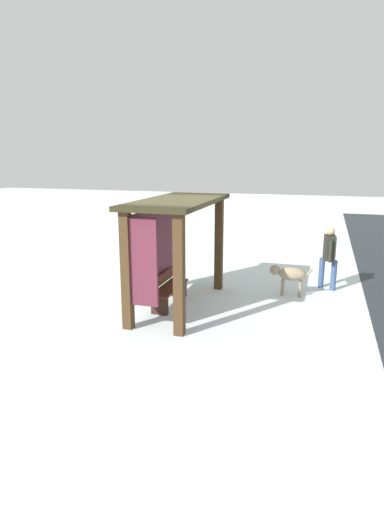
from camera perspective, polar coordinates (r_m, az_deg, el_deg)
ground_plane at (r=9.53m, az=-1.72°, el=-6.70°), size 60.00×60.00×0.00m
bus_shelter at (r=9.07m, az=-3.02°, el=3.14°), size 3.40×1.45×2.38m
bench_left_inside at (r=9.51m, az=-3.19°, el=-4.66°), size 1.44×0.41×0.70m
person_walking at (r=11.02m, az=18.00°, el=0.37°), size 0.66×0.44×1.57m
dog at (r=10.36m, az=12.96°, el=-2.43°), size 0.31×1.00×0.72m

